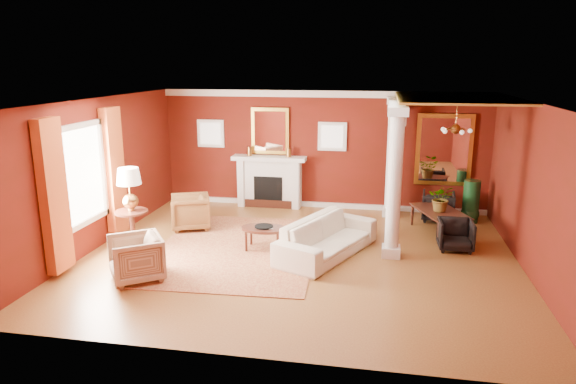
% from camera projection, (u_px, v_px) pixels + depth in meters
% --- Properties ---
extents(ground, '(8.00, 8.00, 0.00)m').
position_uv_depth(ground, '(299.00, 256.00, 9.69)').
color(ground, brown).
rests_on(ground, ground).
extents(room_shell, '(8.04, 7.04, 2.92)m').
position_uv_depth(room_shell, '(300.00, 151.00, 9.20)').
color(room_shell, '#5C120C').
rests_on(room_shell, ground).
extents(fireplace, '(1.85, 0.42, 1.29)m').
position_uv_depth(fireplace, '(269.00, 181.00, 12.92)').
color(fireplace, silver).
rests_on(fireplace, ground).
extents(overmantel_mirror, '(0.95, 0.07, 1.15)m').
position_uv_depth(overmantel_mirror, '(270.00, 131.00, 12.75)').
color(overmantel_mirror, gold).
rests_on(overmantel_mirror, fireplace).
extents(flank_window_left, '(0.70, 0.07, 0.70)m').
position_uv_depth(flank_window_left, '(211.00, 133.00, 13.05)').
color(flank_window_left, silver).
rests_on(flank_window_left, room_shell).
extents(flank_window_right, '(0.70, 0.07, 0.70)m').
position_uv_depth(flank_window_right, '(332.00, 137.00, 12.51)').
color(flank_window_right, silver).
rests_on(flank_window_right, room_shell).
extents(left_window, '(0.21, 2.55, 2.60)m').
position_uv_depth(left_window, '(86.00, 182.00, 9.45)').
color(left_window, white).
rests_on(left_window, room_shell).
extents(column_front, '(0.36, 0.36, 2.80)m').
position_uv_depth(column_front, '(394.00, 183.00, 9.33)').
color(column_front, silver).
rests_on(column_front, ground).
extents(column_back, '(0.36, 0.36, 2.80)m').
position_uv_depth(column_back, '(392.00, 157.00, 11.91)').
color(column_back, silver).
rests_on(column_back, ground).
extents(header_beam, '(0.30, 3.20, 0.32)m').
position_uv_depth(header_beam, '(396.00, 109.00, 10.57)').
color(header_beam, silver).
rests_on(header_beam, column_front).
extents(amber_ceiling, '(2.30, 3.40, 0.04)m').
position_uv_depth(amber_ceiling, '(456.00, 98.00, 10.16)').
color(amber_ceiling, gold).
rests_on(amber_ceiling, room_shell).
extents(dining_mirror, '(1.30, 0.07, 1.70)m').
position_uv_depth(dining_mirror, '(444.00, 150.00, 12.10)').
color(dining_mirror, gold).
rests_on(dining_mirror, room_shell).
extents(chandelier, '(0.60, 0.62, 0.75)m').
position_uv_depth(chandelier, '(456.00, 129.00, 10.35)').
color(chandelier, '#A46F33').
rests_on(chandelier, room_shell).
extents(crown_trim, '(8.00, 0.08, 0.16)m').
position_uv_depth(crown_trim, '(323.00, 94.00, 12.30)').
color(crown_trim, silver).
rests_on(crown_trim, room_shell).
extents(base_trim, '(8.00, 0.08, 0.12)m').
position_uv_depth(base_trim, '(321.00, 205.00, 12.98)').
color(base_trim, silver).
rests_on(base_trim, ground).
extents(rug, '(3.26, 4.24, 0.02)m').
position_uv_depth(rug, '(237.00, 249.00, 10.07)').
color(rug, maroon).
rests_on(rug, ground).
extents(sofa, '(1.62, 2.47, 0.93)m').
position_uv_depth(sofa, '(327.00, 231.00, 9.67)').
color(sofa, '#F2E6CB').
rests_on(sofa, ground).
extents(armchair_leopard, '(1.00, 1.03, 0.83)m').
position_uv_depth(armchair_leopard, '(190.00, 210.00, 11.21)').
color(armchair_leopard, black).
rests_on(armchair_leopard, ground).
extents(armchair_stripe, '(1.09, 1.11, 0.84)m').
position_uv_depth(armchair_stripe, '(136.00, 256.00, 8.56)').
color(armchair_stripe, tan).
rests_on(armchair_stripe, ground).
extents(coffee_table, '(0.89, 0.89, 0.45)m').
position_uv_depth(coffee_table, '(264.00, 230.00, 9.95)').
color(coffee_table, black).
rests_on(coffee_table, ground).
extents(coffee_book, '(0.15, 0.07, 0.21)m').
position_uv_depth(coffee_book, '(265.00, 223.00, 9.86)').
color(coffee_book, black).
rests_on(coffee_book, coffee_table).
extents(side_table, '(0.64, 0.64, 1.60)m').
position_uv_depth(side_table, '(130.00, 194.00, 9.92)').
color(side_table, black).
rests_on(side_table, ground).
extents(dining_table, '(0.98, 1.51, 0.80)m').
position_uv_depth(dining_table, '(441.00, 215.00, 10.91)').
color(dining_table, black).
rests_on(dining_table, ground).
extents(dining_chair_near, '(0.65, 0.61, 0.66)m').
position_uv_depth(dining_chair_near, '(456.00, 234.00, 9.96)').
color(dining_chair_near, black).
rests_on(dining_chair_near, ground).
extents(dining_chair_far, '(0.77, 0.73, 0.73)m').
position_uv_depth(dining_chair_far, '(438.00, 205.00, 11.83)').
color(dining_chair_far, black).
rests_on(dining_chair_far, ground).
extents(green_urn, '(0.41, 0.41, 0.99)m').
position_uv_depth(green_urn, '(471.00, 206.00, 11.68)').
color(green_urn, '#123919').
rests_on(green_urn, ground).
extents(potted_plant, '(0.60, 0.65, 0.45)m').
position_uv_depth(potted_plant, '(442.00, 188.00, 10.70)').
color(potted_plant, '#26591E').
rests_on(potted_plant, dining_table).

